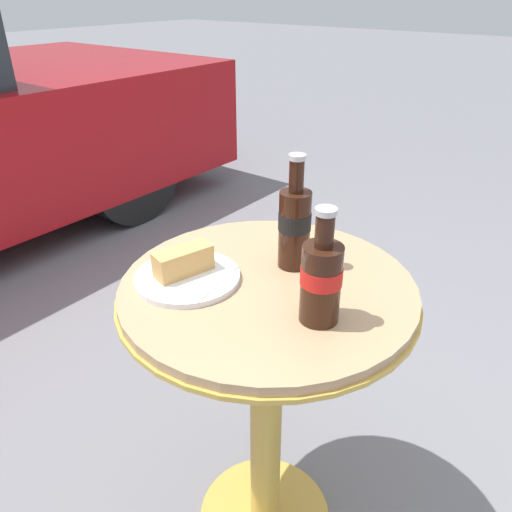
{
  "coord_description": "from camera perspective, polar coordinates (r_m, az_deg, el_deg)",
  "views": [
    {
      "loc": [
        -0.68,
        -0.49,
        1.26
      ],
      "look_at": [
        0.0,
        0.03,
        0.79
      ],
      "focal_mm": 35.0,
      "sensor_mm": 36.0,
      "label": 1
    }
  ],
  "objects": [
    {
      "name": "cola_bottle_left",
      "position": [
        1.01,
        4.46,
        3.62
      ],
      "size": [
        0.07,
        0.07,
        0.24
      ],
      "color": "#33190F",
      "rests_on": "bistro_table"
    },
    {
      "name": "cola_bottle_right",
      "position": [
        0.85,
        7.46,
        -2.57
      ],
      "size": [
        0.07,
        0.07,
        0.21
      ],
      "color": "#33190F",
      "rests_on": "bistro_table"
    },
    {
      "name": "lunch_plate_near",
      "position": [
        1.0,
        -7.99,
        -1.81
      ],
      "size": [
        0.21,
        0.21,
        0.07
      ],
      "color": "white",
      "rests_on": "bistro_table"
    },
    {
      "name": "bistro_table",
      "position": [
        1.11,
        1.23,
        -11.87
      ],
      "size": [
        0.6,
        0.6,
        0.74
      ],
      "color": "gold",
      "rests_on": "ground_plane"
    }
  ]
}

